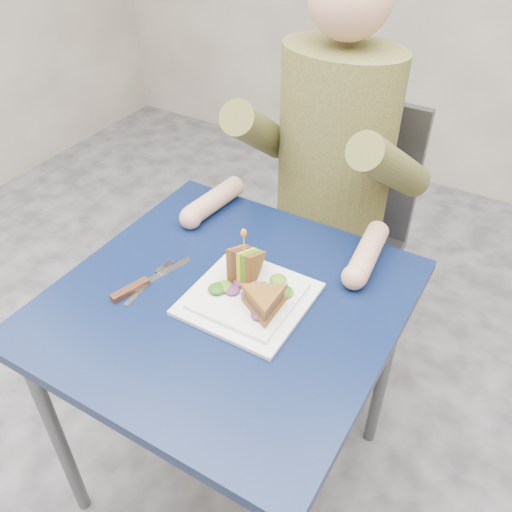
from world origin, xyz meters
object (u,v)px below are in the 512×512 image
Objects in this scene: sandwich_flat at (264,301)px; fork at (149,283)px; chair at (339,219)px; sandwich_upright at (244,265)px; knife at (138,286)px; table at (227,323)px; diner at (335,128)px; plate at (248,297)px.

sandwich_flat reaches higher than fork.
chair reaches higher than sandwich_upright.
chair is at bearing 75.45° from knife.
chair is 0.80m from knife.
knife is (-0.19, -0.75, 0.20)m from chair.
knife is (-0.19, -0.08, 0.09)m from table.
table is 0.81× the size of chair.
fork is (-0.19, -0.12, -0.05)m from sandwich_upright.
fork is 0.82× the size of knife.
sandwich_upright reaches higher than fork.
knife is at bearing -158.87° from table.
fork is (-0.29, -0.05, -0.04)m from sandwich_flat.
table is at bearing -90.00° from chair.
fork is (-0.18, -0.72, 0.19)m from chair.
chair reaches higher than fork.
table is 0.15m from sandwich_upright.
chair is 6.61× the size of sandwich_upright.
sandwich_upright is at bearing -89.04° from chair.
chair is 1.25× the size of diner.
chair is 0.77m from fork.
diner reaches higher than fork.
plate reaches higher than table.
table is at bearing -90.00° from diner.
sandwich_upright is at bearing 34.44° from knife.
knife is (-0.19, -0.64, -0.18)m from diner.
chair is 0.66m from sandwich_upright.
sandwich_upright is at bearing 130.20° from plate.
sandwich_upright reaches higher than plate.
sandwich_upright is 0.65× the size of knife.
sandwich_upright is (0.01, 0.07, 0.13)m from table.
chair is at bearing 90.00° from table.
chair is at bearing 90.00° from diner.
knife is at bearing -166.72° from sandwich_flat.
sandwich_upright reaches higher than table.
plate is 1.19× the size of knife.
plate is (0.05, -0.54, -0.18)m from diner.
plate is 0.24m from fork.
diner is 2.87× the size of plate.
fork is (-0.23, -0.07, -0.01)m from plate.
plate is at bearing 22.64° from table.
fork reaches higher than table.
diner is at bearing -90.00° from chair.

